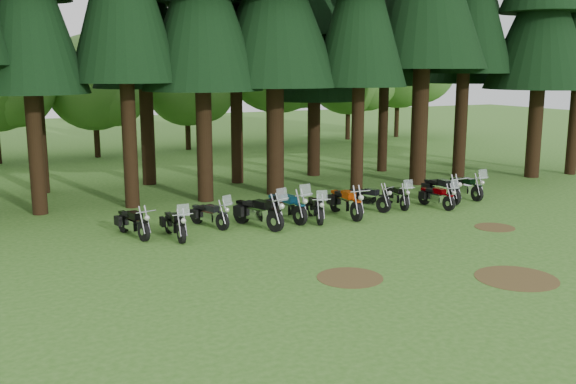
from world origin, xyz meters
The scene contains 22 objects.
ground centered at (0.00, 0.00, 0.00)m, with size 120.00×120.00×0.00m, color #33691D.
pine_back_4 centered at (4.04, 13.25, 8.25)m, with size 4.94×4.94×13.78m.
decid_3 centered at (-4.71, 25.13, 4.51)m, with size 6.12×5.95×7.65m.
decid_4 centered at (1.58, 26.32, 4.37)m, with size 5.93×5.76×7.41m.
decid_5 centered at (8.29, 25.71, 6.23)m, with size 8.45×8.21×10.56m.
decid_6 centered at (14.85, 27.01, 5.20)m, with size 7.06×6.86×8.82m.
decid_7 centered at (19.46, 26.83, 6.22)m, with size 8.44×8.20×10.55m.
dirt_patch_0 centered at (-3.00, -2.00, 0.01)m, with size 1.80×1.80×0.01m, color #4C3D1E.
dirt_patch_1 centered at (4.50, 0.50, 0.01)m, with size 1.40×1.40×0.01m, color #4C3D1E.
dirt_patch_2 centered at (1.00, -4.00, 0.01)m, with size 2.20×2.20×0.01m, color #4C3D1E.
motorcycle_0 centered at (-7.29, 4.85, 0.45)m, with size 0.64×2.12×0.88m.
motorcycle_1 centered at (-6.09, 4.04, 0.45)m, with size 0.40×2.13×1.34m.
motorcycle_2 centered at (-4.56, 4.98, 0.43)m, with size 0.97×1.98×1.28m.
motorcycle_3 centered at (-3.04, 4.15, 0.53)m, with size 1.16×2.44×1.57m.
motorcycle_4 centered at (-1.70, 4.64, 0.52)m, with size 0.72×2.46×1.55m.
motorcycle_5 centered at (-0.72, 4.19, 0.44)m, with size 0.81×2.09×1.33m.
motorcycle_6 centered at (0.63, 4.30, 0.51)m, with size 0.40×2.47×1.01m.
motorcycle_7 centered at (2.03, 4.90, 0.44)m, with size 0.86×2.05×0.87m.
motorcycle_8 centered at (3.35, 4.81, 0.43)m, with size 0.60×2.06×1.29m.
motorcycle_9 centered at (4.75, 4.05, 0.43)m, with size 0.47×2.04×1.28m.
motorcycle_10 centered at (5.64, 4.89, 0.50)m, with size 0.32×2.39×0.97m.
motorcycle_11 centered at (7.11, 5.05, 0.47)m, with size 0.42×2.24×1.41m.
Camera 1 is at (-11.70, -16.12, 5.56)m, focal length 40.00 mm.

